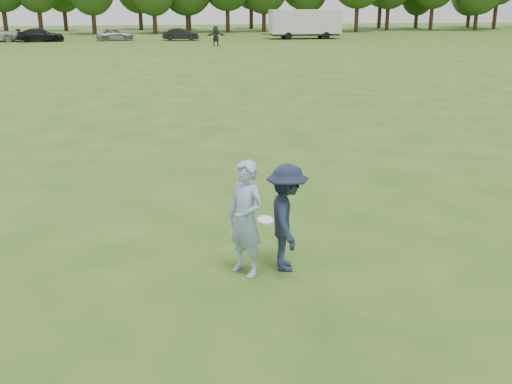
{
  "coord_description": "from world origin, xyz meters",
  "views": [
    {
      "loc": [
        -2.66,
        -9.09,
        4.46
      ],
      "look_at": [
        -0.87,
        1.1,
        1.1
      ],
      "focal_mm": 42.0,
      "sensor_mm": 36.0,
      "label": 1
    }
  ],
  "objects_px": {
    "defender": "(287,218)",
    "car_f": "(181,34)",
    "car_e": "(115,34)",
    "car_d": "(41,35)",
    "cargo_trailer": "(305,23)",
    "thrower": "(246,219)",
    "player_far_d": "(216,36)",
    "field_cone": "(370,43)"
  },
  "relations": [
    {
      "from": "defender",
      "to": "car_e",
      "type": "distance_m",
      "value": 60.29
    },
    {
      "from": "cargo_trailer",
      "to": "thrower",
      "type": "bearing_deg",
      "value": -105.35
    },
    {
      "from": "player_far_d",
      "to": "car_d",
      "type": "xyz_separation_m",
      "value": [
        -17.73,
        9.32,
        -0.27
      ]
    },
    {
      "from": "thrower",
      "to": "cargo_trailer",
      "type": "xyz_separation_m",
      "value": [
        16.31,
        59.43,
        0.79
      ]
    },
    {
      "from": "thrower",
      "to": "field_cone",
      "type": "relative_size",
      "value": 6.57
    },
    {
      "from": "player_far_d",
      "to": "field_cone",
      "type": "height_order",
      "value": "player_far_d"
    },
    {
      "from": "thrower",
      "to": "defender",
      "type": "relative_size",
      "value": 1.06
    },
    {
      "from": "car_e",
      "to": "field_cone",
      "type": "height_order",
      "value": "car_e"
    },
    {
      "from": "car_d",
      "to": "cargo_trailer",
      "type": "distance_m",
      "value": 28.98
    },
    {
      "from": "defender",
      "to": "car_f",
      "type": "xyz_separation_m",
      "value": [
        1.47,
        58.96,
        -0.27
      ]
    },
    {
      "from": "thrower",
      "to": "car_e",
      "type": "bearing_deg",
      "value": 147.3
    },
    {
      "from": "defender",
      "to": "car_d",
      "type": "height_order",
      "value": "defender"
    },
    {
      "from": "cargo_trailer",
      "to": "car_d",
      "type": "bearing_deg",
      "value": 179.64
    },
    {
      "from": "thrower",
      "to": "car_d",
      "type": "bearing_deg",
      "value": 154.58
    },
    {
      "from": "car_f",
      "to": "cargo_trailer",
      "type": "relative_size",
      "value": 0.44
    },
    {
      "from": "car_f",
      "to": "cargo_trailer",
      "type": "bearing_deg",
      "value": -83.78
    },
    {
      "from": "thrower",
      "to": "car_e",
      "type": "height_order",
      "value": "thrower"
    },
    {
      "from": "car_d",
      "to": "cargo_trailer",
      "type": "bearing_deg",
      "value": -94.77
    },
    {
      "from": "car_e",
      "to": "car_f",
      "type": "distance_m",
      "value": 7.19
    },
    {
      "from": "car_d",
      "to": "field_cone",
      "type": "relative_size",
      "value": 15.9
    },
    {
      "from": "car_d",
      "to": "thrower",
      "type": "bearing_deg",
      "value": -172.43
    },
    {
      "from": "thrower",
      "to": "car_f",
      "type": "xyz_separation_m",
      "value": [
        2.18,
        59.02,
        -0.33
      ]
    },
    {
      "from": "thrower",
      "to": "defender",
      "type": "xyz_separation_m",
      "value": [
        0.71,
        0.07,
        -0.06
      ]
    },
    {
      "from": "player_far_d",
      "to": "thrower",
      "type": "bearing_deg",
      "value": -101.84
    },
    {
      "from": "car_e",
      "to": "player_far_d",
      "type": "bearing_deg",
      "value": -140.44
    },
    {
      "from": "car_f",
      "to": "field_cone",
      "type": "xyz_separation_m",
      "value": [
        18.43,
        -9.21,
        -0.5
      ]
    },
    {
      "from": "car_e",
      "to": "car_f",
      "type": "bearing_deg",
      "value": -104.66
    },
    {
      "from": "cargo_trailer",
      "to": "car_f",
      "type": "bearing_deg",
      "value": -178.34
    },
    {
      "from": "thrower",
      "to": "player_far_d",
      "type": "relative_size",
      "value": 1.03
    },
    {
      "from": "car_d",
      "to": "car_e",
      "type": "xyz_separation_m",
      "value": [
        7.7,
        0.48,
        -0.01
      ]
    },
    {
      "from": "car_f",
      "to": "thrower",
      "type": "bearing_deg",
      "value": -177.56
    },
    {
      "from": "thrower",
      "to": "car_d",
      "type": "relative_size",
      "value": 0.41
    },
    {
      "from": "defender",
      "to": "player_far_d",
      "type": "xyz_separation_m",
      "value": [
        4.38,
        50.23,
        0.03
      ]
    },
    {
      "from": "field_cone",
      "to": "cargo_trailer",
      "type": "relative_size",
      "value": 0.03
    },
    {
      "from": "car_f",
      "to": "field_cone",
      "type": "distance_m",
      "value": 20.61
    },
    {
      "from": "car_d",
      "to": "defender",
      "type": "bearing_deg",
      "value": -171.77
    },
    {
      "from": "car_d",
      "to": "field_cone",
      "type": "height_order",
      "value": "car_d"
    },
    {
      "from": "defender",
      "to": "car_f",
      "type": "height_order",
      "value": "defender"
    },
    {
      "from": "thrower",
      "to": "car_f",
      "type": "bearing_deg",
      "value": 140.49
    },
    {
      "from": "cargo_trailer",
      "to": "field_cone",
      "type": "bearing_deg",
      "value": -65.95
    },
    {
      "from": "player_far_d",
      "to": "defender",
      "type": "bearing_deg",
      "value": -101.05
    },
    {
      "from": "player_far_d",
      "to": "car_f",
      "type": "distance_m",
      "value": 9.21
    }
  ]
}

